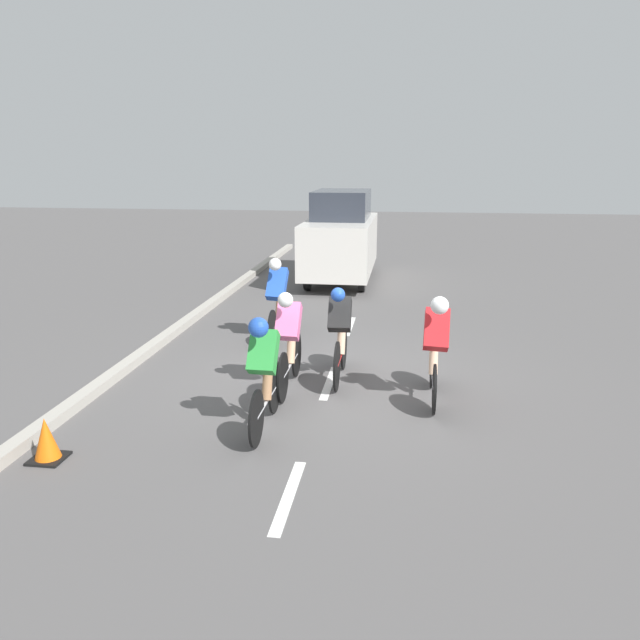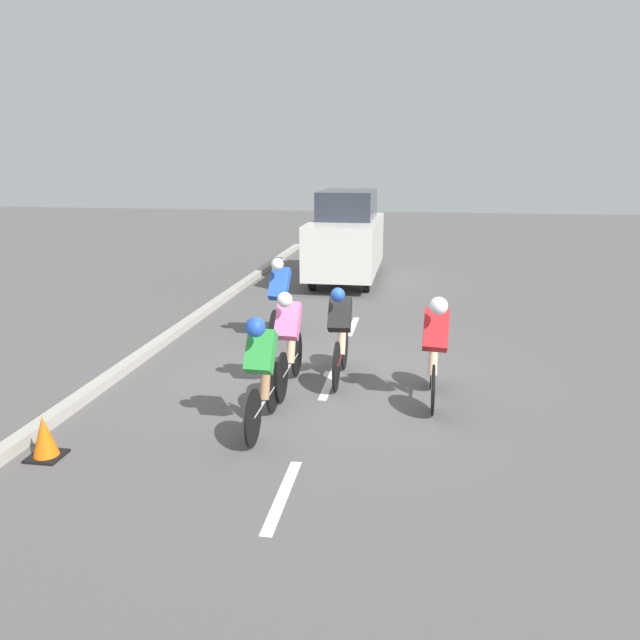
% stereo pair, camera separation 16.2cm
% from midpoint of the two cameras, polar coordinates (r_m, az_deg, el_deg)
% --- Properties ---
extents(ground_plane, '(60.00, 60.00, 0.00)m').
position_cam_midpoint_polar(ground_plane, '(9.30, 0.42, -5.57)').
color(ground_plane, '#565454').
extents(lane_stripe_near, '(0.12, 1.40, 0.01)m').
position_cam_midpoint_polar(lane_stripe_near, '(6.35, -3.65, -15.73)').
color(lane_stripe_near, white).
rests_on(lane_stripe_near, ground).
extents(lane_stripe_mid, '(0.12, 1.40, 0.01)m').
position_cam_midpoint_polar(lane_stripe_mid, '(9.21, 0.35, -5.74)').
color(lane_stripe_mid, white).
rests_on(lane_stripe_mid, ground).
extents(lane_stripe_far, '(0.12, 1.40, 0.01)m').
position_cam_midpoint_polar(lane_stripe_far, '(12.24, 2.35, -0.56)').
color(lane_stripe_far, white).
rests_on(lane_stripe_far, ground).
extents(curb, '(0.20, 27.65, 0.14)m').
position_cam_midpoint_polar(curb, '(10.10, -17.99, -4.22)').
color(curb, '#A8A399').
rests_on(curb, ground).
extents(cyclist_pink, '(0.33, 1.73, 1.47)m').
position_cam_midpoint_polar(cyclist_pink, '(8.73, -3.38, -1.70)').
color(cyclist_pink, black).
rests_on(cyclist_pink, ground).
extents(cyclist_blue, '(0.35, 1.69, 1.53)m').
position_cam_midpoint_polar(cyclist_blue, '(11.18, -4.33, 2.18)').
color(cyclist_blue, black).
rests_on(cyclist_blue, ground).
extents(cyclist_green, '(0.33, 1.67, 1.48)m').
position_cam_midpoint_polar(cyclist_green, '(7.43, -5.78, -4.51)').
color(cyclist_green, black).
rests_on(cyclist_green, ground).
extents(cyclist_black, '(0.33, 1.68, 1.46)m').
position_cam_midpoint_polar(cyclist_black, '(9.09, 1.34, -1.11)').
color(cyclist_black, black).
rests_on(cyclist_black, ground).
extents(cyclist_red, '(0.34, 1.64, 1.51)m').
position_cam_midpoint_polar(cyclist_red, '(8.40, 9.98, -2.24)').
color(cyclist_red, black).
rests_on(cyclist_red, ground).
extents(support_car, '(1.70, 4.27, 2.37)m').
position_cam_midpoint_polar(support_car, '(16.66, 1.64, 7.59)').
color(support_car, black).
rests_on(support_car, ground).
extents(traffic_cone, '(0.36, 0.36, 0.49)m').
position_cam_midpoint_polar(traffic_cone, '(7.55, -24.32, -9.97)').
color(traffic_cone, black).
rests_on(traffic_cone, ground).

